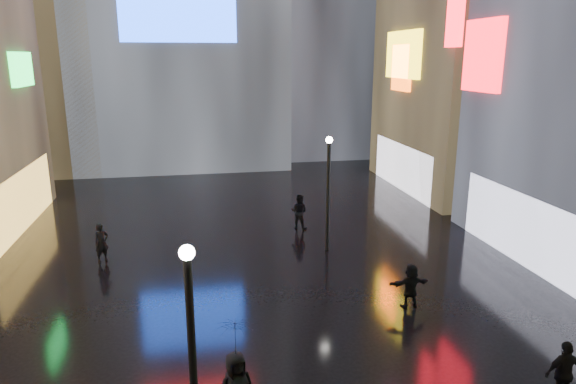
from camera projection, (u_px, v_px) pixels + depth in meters
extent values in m
plane|color=black|center=(254.00, 256.00, 22.69)|extent=(140.00, 140.00, 0.00)
cube|color=#FFC659|center=(22.00, 200.00, 26.01)|extent=(0.20, 10.00, 3.00)
cube|color=green|center=(22.00, 69.00, 26.15)|extent=(0.25, 3.00, 1.71)
cube|color=white|center=(526.00, 230.00, 21.46)|extent=(0.20, 9.00, 3.00)
cube|color=red|center=(483.00, 56.00, 23.53)|extent=(0.25, 2.99, 3.26)
cube|color=white|center=(402.00, 167.00, 33.81)|extent=(0.20, 9.00, 3.00)
cube|color=gold|center=(403.00, 55.00, 32.24)|extent=(0.25, 4.92, 2.91)
cube|color=#DC490B|center=(402.00, 68.00, 32.56)|extent=(0.25, 2.63, 2.87)
cube|color=#194CFF|center=(177.00, 4.00, 35.14)|extent=(8.00, 0.20, 5.00)
cylinder|color=black|center=(193.00, 374.00, 10.06)|extent=(0.16, 0.16, 5.00)
sphere|color=white|center=(187.00, 253.00, 9.40)|extent=(0.30, 0.30, 0.30)
cylinder|color=black|center=(328.00, 197.00, 22.80)|extent=(0.16, 0.16, 5.00)
sphere|color=white|center=(329.00, 140.00, 22.15)|extent=(0.30, 0.30, 0.30)
imported|color=black|center=(564.00, 373.00, 12.83)|extent=(1.03, 0.47, 1.73)
imported|color=black|center=(410.00, 286.00, 17.87)|extent=(1.50, 0.53, 1.60)
imported|color=black|center=(102.00, 243.00, 21.88)|extent=(0.73, 0.68, 1.68)
imported|color=black|center=(299.00, 212.00, 26.10)|extent=(1.10, 1.04, 1.79)
imported|color=black|center=(235.00, 337.00, 11.75)|extent=(1.28, 1.29, 0.85)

